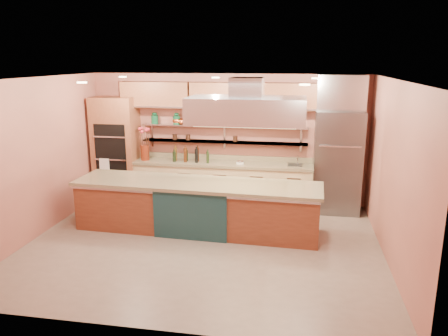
% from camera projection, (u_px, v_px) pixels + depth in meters
% --- Properties ---
extents(floor, '(6.00, 5.00, 0.02)m').
position_uv_depth(floor, '(203.00, 245.00, 7.53)').
color(floor, gray).
rests_on(floor, ground).
extents(ceiling, '(6.00, 5.00, 0.02)m').
position_uv_depth(ceiling, '(201.00, 79.00, 6.84)').
color(ceiling, black).
rests_on(ceiling, wall_back).
extents(wall_back, '(6.00, 0.04, 2.80)m').
position_uv_depth(wall_back, '(227.00, 139.00, 9.57)').
color(wall_back, '#B16653').
rests_on(wall_back, floor).
extents(wall_front, '(6.00, 0.04, 2.80)m').
position_uv_depth(wall_front, '(152.00, 219.00, 4.80)').
color(wall_front, '#B16653').
rests_on(wall_front, floor).
extents(wall_left, '(0.04, 5.00, 2.80)m').
position_uv_depth(wall_left, '(36.00, 158.00, 7.68)').
color(wall_left, '#B16653').
rests_on(wall_left, floor).
extents(wall_right, '(0.04, 5.00, 2.80)m').
position_uv_depth(wall_right, '(393.00, 173.00, 6.69)').
color(wall_right, '#B16653').
rests_on(wall_right, floor).
extents(oven_stack, '(0.95, 0.64, 2.30)m').
position_uv_depth(oven_stack, '(117.00, 149.00, 9.74)').
color(oven_stack, '#995637').
rests_on(oven_stack, floor).
extents(refrigerator, '(0.95, 0.72, 2.10)m').
position_uv_depth(refrigerator, '(337.00, 162.00, 8.93)').
color(refrigerator, slate).
rests_on(refrigerator, floor).
extents(back_counter, '(3.84, 0.64, 0.93)m').
position_uv_depth(back_counter, '(222.00, 183.00, 9.52)').
color(back_counter, tan).
rests_on(back_counter, floor).
extents(wall_shelf_lower, '(3.60, 0.26, 0.03)m').
position_uv_depth(wall_shelf_lower, '(224.00, 142.00, 9.47)').
color(wall_shelf_lower, silver).
rests_on(wall_shelf_lower, wall_back).
extents(wall_shelf_upper, '(3.60, 0.26, 0.03)m').
position_uv_depth(wall_shelf_upper, '(224.00, 126.00, 9.39)').
color(wall_shelf_upper, silver).
rests_on(wall_shelf_upper, wall_back).
extents(upper_cabinets, '(4.60, 0.36, 0.55)m').
position_uv_depth(upper_cabinets, '(226.00, 96.00, 9.17)').
color(upper_cabinets, '#995637').
rests_on(upper_cabinets, wall_back).
extents(range_hood, '(2.00, 1.00, 0.45)m').
position_uv_depth(range_hood, '(247.00, 110.00, 7.46)').
color(range_hood, silver).
rests_on(range_hood, ceiling).
extents(ceiling_downlights, '(4.00, 2.80, 0.02)m').
position_uv_depth(ceiling_downlights, '(204.00, 80.00, 7.04)').
color(ceiling_downlights, '#FFE5A5').
rests_on(ceiling_downlights, ceiling).
extents(island, '(4.46, 1.13, 0.92)m').
position_uv_depth(island, '(197.00, 206.00, 8.05)').
color(island, brown).
rests_on(island, floor).
extents(flower_vase, '(0.20, 0.20, 0.33)m').
position_uv_depth(flower_vase, '(145.00, 153.00, 9.61)').
color(flower_vase, '#601E0E').
rests_on(flower_vase, back_counter).
extents(oil_bottle_cluster, '(0.90, 0.51, 0.28)m').
position_uv_depth(oil_bottle_cluster, '(191.00, 156.00, 9.44)').
color(oil_bottle_cluster, black).
rests_on(oil_bottle_cluster, back_counter).
extents(kitchen_scale, '(0.16, 0.14, 0.08)m').
position_uv_depth(kitchen_scale, '(240.00, 162.00, 9.29)').
color(kitchen_scale, white).
rests_on(kitchen_scale, back_counter).
extents(bar_faucet, '(0.03, 0.03, 0.20)m').
position_uv_depth(bar_faucet, '(298.00, 160.00, 9.17)').
color(bar_faucet, silver).
rests_on(bar_faucet, back_counter).
extents(copper_kettle, '(0.20, 0.20, 0.13)m').
position_uv_depth(copper_kettle, '(181.00, 121.00, 9.52)').
color(copper_kettle, '#D66531').
rests_on(copper_kettle, wall_shelf_upper).
extents(green_canister, '(0.16, 0.16, 0.18)m').
position_uv_depth(green_canister, '(201.00, 121.00, 9.44)').
color(green_canister, '#104D2C').
rests_on(green_canister, wall_shelf_upper).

